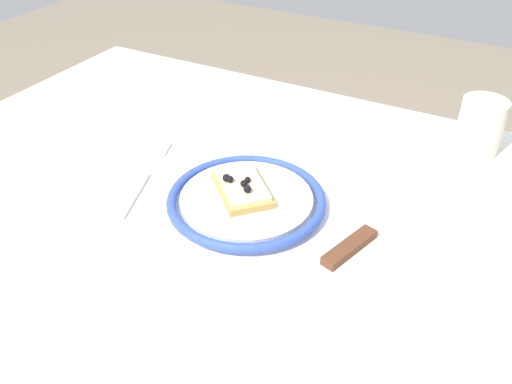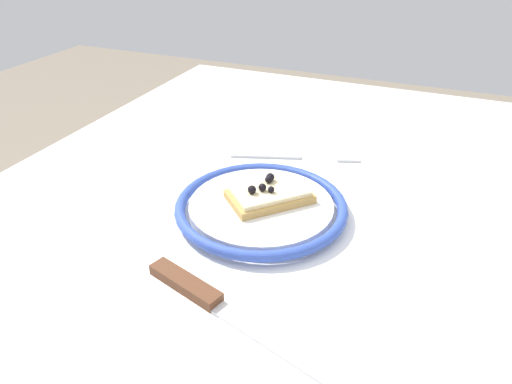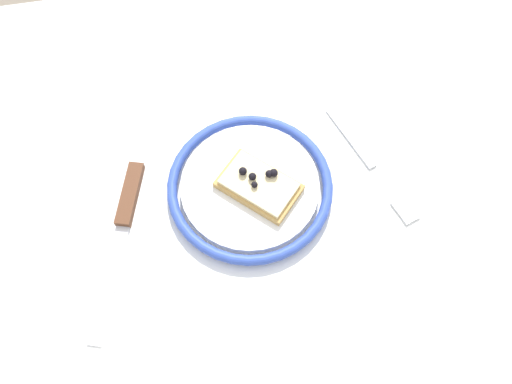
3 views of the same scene
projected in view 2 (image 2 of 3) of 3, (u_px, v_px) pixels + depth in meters
dining_table at (252, 279)px, 0.62m from camera, size 1.20×0.80×0.73m
plate at (263, 207)px, 0.60m from camera, size 0.22×0.22×0.02m
pizza_slice_near at (269, 194)px, 0.60m from camera, size 0.12×0.12×0.03m
knife at (208, 299)px, 0.47m from camera, size 0.09×0.24×0.01m
fork at (297, 157)px, 0.74m from camera, size 0.08×0.20×0.00m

